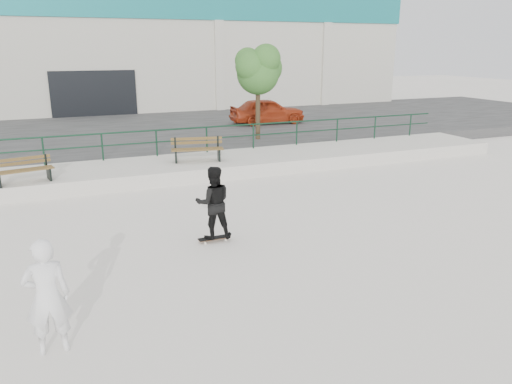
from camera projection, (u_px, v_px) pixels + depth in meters
name	position (u px, v px, depth m)	size (l,w,h in m)	color
ground	(226.00, 298.00, 9.37)	(120.00, 120.00, 0.00)	white
ledge	(137.00, 172.00, 17.72)	(30.00, 3.00, 0.50)	beige
parking_strip	(108.00, 135.00, 25.25)	(60.00, 14.00, 0.50)	#303030
railing	(130.00, 139.00, 18.59)	(28.00, 0.06, 1.03)	#143925
commercial_building	(80.00, 47.00, 36.45)	(44.20, 16.33, 8.00)	beige
bench_left	(23.00, 170.00, 15.29)	(1.78, 0.84, 0.79)	#4F3A1B
bench_right	(197.00, 149.00, 18.25)	(1.95, 0.92, 0.87)	#4F3A1B
tree	(258.00, 68.00, 21.93)	(2.35, 2.09, 4.18)	#4D3B26
red_car	(267.00, 111.00, 27.21)	(1.63, 4.06, 1.38)	#A53114
skateboard	(214.00, 238.00, 12.08)	(0.78, 0.22, 0.09)	black
standing_skater	(213.00, 203.00, 11.83)	(0.86, 0.67, 1.76)	black
seated_skater	(47.00, 297.00, 7.46)	(0.68, 0.45, 1.86)	white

